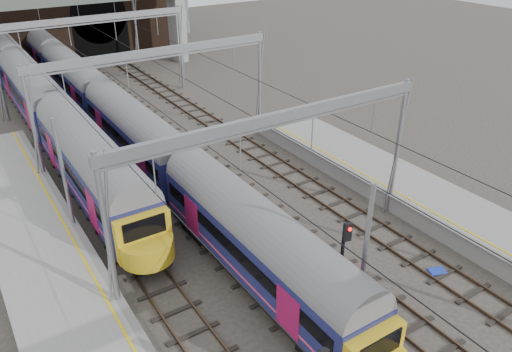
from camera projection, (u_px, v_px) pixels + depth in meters
tracks at (211, 198)px, 30.87m from camera, size 14.40×80.00×0.22m
overhead_line at (159, 69)px, 32.63m from camera, size 16.80×80.00×8.00m
retaining_wall at (66, 25)px, 56.95m from camera, size 28.00×2.75×9.00m
overbridge at (62, 6)px, 50.50m from camera, size 28.00×3.00×9.25m
train_main at (102, 103)px, 39.26m from camera, size 2.60×60.09×4.54m
train_second at (16, 70)px, 47.17m from camera, size 2.80×64.63×4.81m
signal_near_centre at (343, 256)px, 20.82m from camera, size 0.36×0.46×4.63m
equip_cover_b at (237, 242)px, 26.65m from camera, size 1.10×0.90×0.11m
equip_cover_c at (437, 271)px, 24.47m from camera, size 0.96×0.83×0.10m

